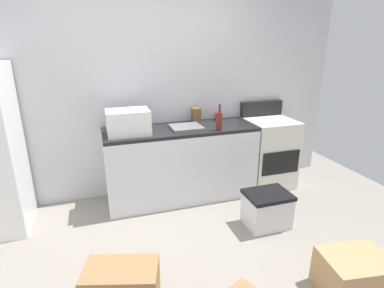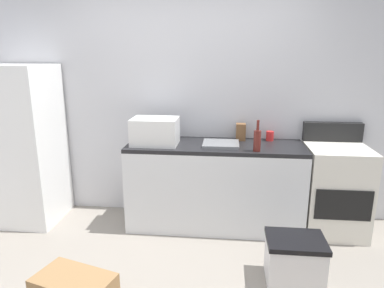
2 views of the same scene
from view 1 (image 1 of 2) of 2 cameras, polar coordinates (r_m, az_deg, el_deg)
name	(u,v)px [view 1 (image 1 of 2)]	position (r m, az deg, el deg)	size (l,w,h in m)	color
ground_plane	(186,263)	(2.90, -1.10, -21.40)	(6.00, 6.00, 0.00)	gray
wall_back	(149,91)	(3.77, -8.15, 9.87)	(5.00, 0.10, 2.60)	silver
kitchen_counter	(181,163)	(3.74, -2.07, -3.61)	(1.80, 0.60, 0.90)	silver
stove_oven	(268,151)	(4.21, 14.11, -1.34)	(0.60, 0.61, 1.10)	silver
microwave	(128,122)	(3.39, -11.92, 4.04)	(0.46, 0.34, 0.27)	white
sink_basin	(186,127)	(3.56, -1.09, 3.17)	(0.36, 0.32, 0.03)	slate
wine_bottle	(219,121)	(3.49, 5.16, 4.39)	(0.07, 0.07, 0.30)	#591E19
coffee_mug	(218,116)	(3.95, 4.97, 5.23)	(0.08, 0.08, 0.10)	red
knife_block	(196,115)	(3.82, 0.79, 5.44)	(0.10, 0.10, 0.18)	brown
cardboard_box_large	(354,275)	(2.83, 28.16, -20.92)	(0.50, 0.38, 0.33)	tan
cardboard_box_small	(122,288)	(2.48, -13.00, -24.95)	(0.52, 0.30, 0.36)	olive
storage_bin	(267,209)	(3.37, 13.87, -11.78)	(0.46, 0.36, 0.38)	silver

